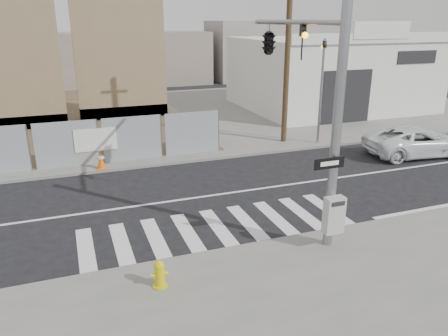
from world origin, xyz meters
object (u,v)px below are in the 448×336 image
object	(u,v)px
auto_shop	(330,73)
suv	(417,141)
fire_hydrant	(160,274)
signal_pole	(289,68)
traffic_cone_d	(101,160)

from	to	relation	value
auto_shop	suv	bearing A→B (deg)	-102.48
fire_hydrant	auto_shop	bearing A→B (deg)	60.69
fire_hydrant	suv	distance (m)	15.37
signal_pole	traffic_cone_d	world-z (taller)	signal_pole
signal_pole	suv	size ratio (longest dim) A/B	1.42
auto_shop	suv	distance (m)	11.99
traffic_cone_d	signal_pole	bearing A→B (deg)	-49.21
signal_pole	fire_hydrant	bearing A→B (deg)	-147.24
signal_pole	traffic_cone_d	distance (m)	9.32
signal_pole	suv	bearing A→B (deg)	21.06
suv	auto_shop	bearing A→B (deg)	-5.89
signal_pole	traffic_cone_d	bearing A→B (deg)	130.79
auto_shop	traffic_cone_d	xyz separation A→B (m)	(-16.91, -8.75, -2.04)
auto_shop	traffic_cone_d	distance (m)	19.15
auto_shop	suv	size ratio (longest dim) A/B	2.43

